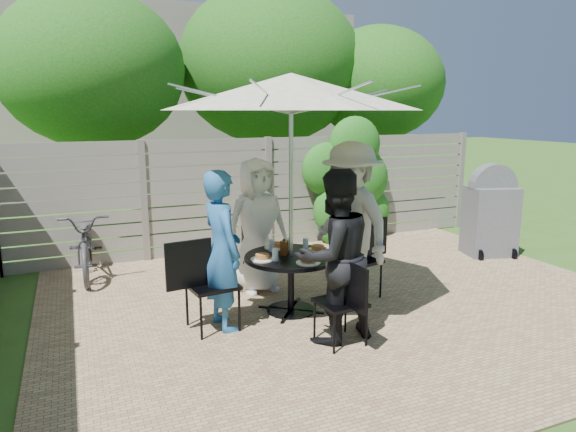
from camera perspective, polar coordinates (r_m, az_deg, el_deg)
name	(u,v)px	position (r m, az deg, el deg)	size (l,w,h in m)	color
backyard_envelope	(180,98)	(15.43, -11.88, 12.67)	(60.00, 60.00, 5.00)	#38571B
patio_table	(291,273)	(5.82, 0.32, -6.32)	(1.16, 1.16, 0.68)	black
umbrella	(291,92)	(5.54, 0.35, 13.63)	(3.06, 3.06, 2.65)	silver
chair_back	(253,269)	(6.69, -3.90, -5.85)	(0.42, 0.62, 0.86)	black
person_back	(257,226)	(6.42, -3.45, -1.11)	(0.83, 0.54, 1.70)	white
chair_left	(211,303)	(5.48, -8.54, -9.53)	(0.75, 0.54, 1.00)	black
person_left	(222,251)	(5.35, -7.36, -3.87)	(0.62, 0.40, 1.69)	#225A96
chair_front	(341,319)	(5.14, 5.91, -11.36)	(0.45, 0.65, 0.88)	black
person_front	(334,257)	(5.04, 5.16, -4.56)	(0.84, 0.66, 1.73)	black
chair_right	(358,275)	(6.40, 7.83, -6.46)	(0.73, 0.55, 0.97)	black
person_right	(351,223)	(6.14, 7.01, -0.73)	(1.24, 0.71, 1.92)	#A9A7A4
plate_back	(275,246)	(6.05, -1.41, -3.35)	(0.26, 0.26, 0.06)	white
plate_left	(262,258)	(5.59, -2.86, -4.65)	(0.26, 0.26, 0.06)	white
plate_front	(308,261)	(5.46, 2.26, -5.03)	(0.26, 0.26, 0.06)	white
plate_right	(318,249)	(5.94, 3.32, -3.66)	(0.26, 0.26, 0.06)	white
glass_back	(272,245)	(5.91, -1.84, -3.27)	(0.07, 0.07, 0.14)	silver
glass_left	(275,255)	(5.53, -1.44, -4.32)	(0.07, 0.07, 0.14)	silver
glass_right	(306,244)	(5.96, 1.96, -3.14)	(0.07, 0.07, 0.14)	silver
syrup_jug	(284,248)	(5.75, -0.44, -3.58)	(0.09, 0.09, 0.16)	#59280C
coffee_cup	(289,245)	(5.98, 0.08, -3.19)	(0.08, 0.08, 0.12)	#C6B293
bicycle	(87,243)	(7.64, -21.47, -2.80)	(0.62, 1.78, 0.94)	#333338
bbq_grill	(490,214)	(8.66, 21.56, 0.17)	(0.84, 0.72, 1.46)	#5D5D63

